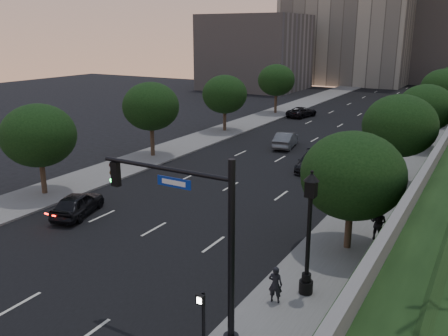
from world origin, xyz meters
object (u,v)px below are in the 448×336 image
Objects in this scene: sedan_far_right at (381,126)px; pedestrian_a at (275,284)px; street_lamp at (308,239)px; sedan_near_right at (310,162)px; traffic_signal_mast at (204,247)px; sedan_far_left at (302,112)px; sedan_near_left at (78,204)px; pedestrian_c at (365,195)px; pedestrian_b at (378,223)px; sedan_mid_left at (286,140)px.

sedan_far_right is 38.02m from pedestrian_a.
sedan_near_right is (-6.51, 18.35, -1.97)m from street_lamp.
traffic_signal_mast is 48.50m from sedan_far_left.
sedan_near_left is 2.73× the size of pedestrian_c.
street_lamp is 1.23× the size of sedan_near_right.
sedan_near_left is 0.94× the size of sedan_near_right.
street_lamp is 1.17× the size of sedan_far_left.
pedestrian_b is (7.89, -11.27, 0.44)m from sedan_near_right.
pedestrian_c reaches higher than sedan_near_right.
street_lamp is 2.93× the size of pedestrian_b.
sedan_far_right is at bearing 167.81° from sedan_far_left.
sedan_near_left is 39.93m from sedan_far_left.
sedan_near_right is at bearing 109.53° from street_lamp.
sedan_near_right is 1.07× the size of sedan_far_right.
sedan_far_left is 38.85m from pedestrian_b.
sedan_near_left is at bearing 154.25° from traffic_signal_mast.
sedan_near_right is 13.77m from pedestrian_b.
sedan_far_right is (-4.87, 36.50, -1.91)m from street_lamp.
pedestrian_a is 0.83× the size of pedestrian_b.
pedestrian_a is at bearing -81.90° from sedan_near_right.
pedestrian_a is (15.39, -43.01, 0.28)m from sedan_far_left.
street_lamp reaches higher than sedan_far_right.
street_lamp is 7.37m from pedestrian_b.
sedan_near_right is at bearing -41.57° from pedestrian_b.
traffic_signal_mast reaches higher than sedan_near_left.
sedan_far_right is at bearing -94.27° from pedestrian_a.
traffic_signal_mast reaches higher than street_lamp.
pedestrian_c reaches higher than sedan_far_left.
sedan_far_left is 1.05× the size of sedan_near_right.
sedan_mid_left reaches higher than sedan_near_right.
pedestrian_c is at bearing 83.92° from traffic_signal_mast.
sedan_near_left is at bearing 103.53° from sedan_far_left.
pedestrian_c is (15.80, -30.04, 0.27)m from sedan_far_left.
sedan_near_right is at bearing -34.30° from pedestrian_c.
street_lamp is at bearing 105.31° from sedan_mid_left.
sedan_near_right is at bearing 117.89° from sedan_mid_left.
sedan_near_right is 2.89× the size of pedestrian_c.
sedan_near_left is 18.83m from sedan_near_right.
traffic_signal_mast is 1.25× the size of street_lamp.
traffic_signal_mast is 3.65× the size of pedestrian_b.
sedan_mid_left is at bearing 114.65° from street_lamp.
sedan_mid_left is 17.00m from pedestrian_c.
sedan_far_left is at bearing -80.66° from pedestrian_a.
pedestrian_b is at bearing 78.95° from street_lamp.
sedan_far_right is (10.57, 34.72, -0.01)m from sedan_near_left.
traffic_signal_mast is at bearing 119.29° from sedan_far_left.
sedan_far_left is 45.68m from pedestrian_a.
pedestrian_a is (1.32, 3.31, -2.72)m from traffic_signal_mast.
sedan_near_left is 17.97m from pedestrian_c.
pedestrian_c reaches higher than sedan_mid_left.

